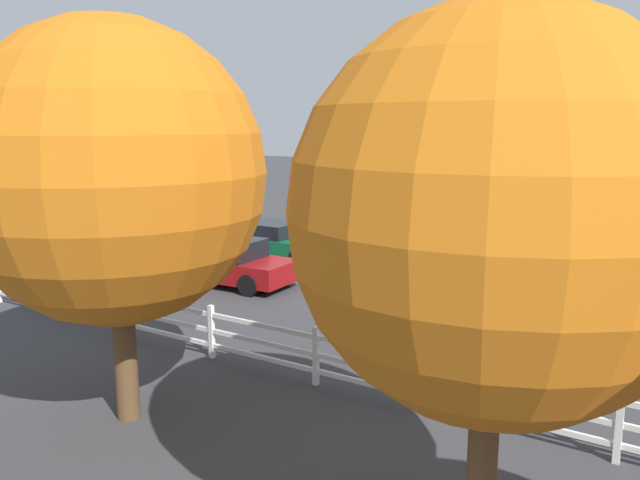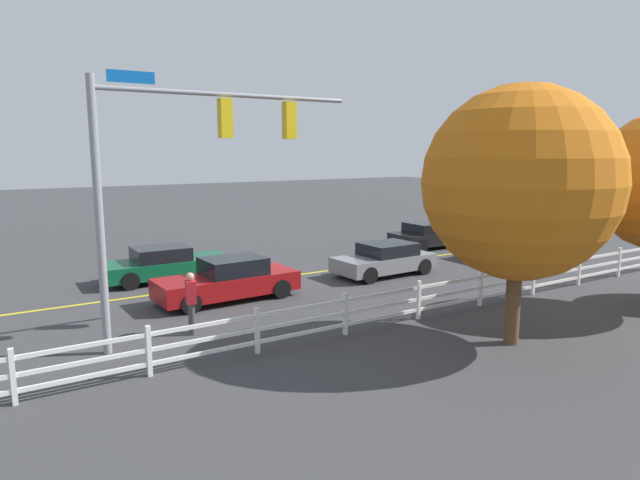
{
  "view_description": "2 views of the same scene",
  "coord_description": "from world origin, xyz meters",
  "px_view_note": "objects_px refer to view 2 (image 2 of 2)",
  "views": [
    {
      "loc": [
        -11.58,
        16.25,
        4.88
      ],
      "look_at": [
        -1.87,
        0.8,
        1.46
      ],
      "focal_mm": 35.02,
      "sensor_mm": 36.0,
      "label": 1
    },
    {
      "loc": [
        7.65,
        18.52,
        4.91
      ],
      "look_at": [
        -3.2,
        1.1,
        1.53
      ],
      "focal_mm": 30.75,
      "sensor_mm": 36.0,
      "label": 2
    }
  ],
  "objects_px": {
    "car_1": "(508,243)",
    "tree_0": "(520,183)",
    "car_3": "(432,235)",
    "car_4": "(229,280)",
    "pedestrian": "(191,300)",
    "car_0": "(385,259)",
    "car_2": "(166,264)"
  },
  "relations": [
    {
      "from": "car_1",
      "to": "car_2",
      "type": "relative_size",
      "value": 0.89
    },
    {
      "from": "car_1",
      "to": "tree_0",
      "type": "xyz_separation_m",
      "value": [
        9.31,
        7.73,
        3.43
      ]
    },
    {
      "from": "car_0",
      "to": "car_4",
      "type": "relative_size",
      "value": 0.88
    },
    {
      "from": "car_2",
      "to": "car_4",
      "type": "height_order",
      "value": "car_4"
    },
    {
      "from": "car_0",
      "to": "car_1",
      "type": "height_order",
      "value": "car_1"
    },
    {
      "from": "car_3",
      "to": "tree_0",
      "type": "bearing_deg",
      "value": -123.88
    },
    {
      "from": "car_1",
      "to": "pedestrian",
      "type": "xyz_separation_m",
      "value": [
        16.02,
        2.68,
        0.25
      ]
    },
    {
      "from": "car_0",
      "to": "car_1",
      "type": "distance_m",
      "value": 7.16
    },
    {
      "from": "car_0",
      "to": "car_3",
      "type": "height_order",
      "value": "car_3"
    },
    {
      "from": "car_0",
      "to": "pedestrian",
      "type": "bearing_deg",
      "value": 15.66
    },
    {
      "from": "car_0",
      "to": "pedestrian",
      "type": "xyz_separation_m",
      "value": [
        8.86,
        2.83,
        0.3
      ]
    },
    {
      "from": "car_0",
      "to": "pedestrian",
      "type": "distance_m",
      "value": 9.31
    },
    {
      "from": "car_0",
      "to": "car_4",
      "type": "bearing_deg",
      "value": -0.65
    },
    {
      "from": "car_1",
      "to": "tree_0",
      "type": "height_order",
      "value": "tree_0"
    },
    {
      "from": "car_1",
      "to": "tree_0",
      "type": "relative_size",
      "value": 0.64
    },
    {
      "from": "car_3",
      "to": "car_0",
      "type": "bearing_deg",
      "value": -147.26
    },
    {
      "from": "car_1",
      "to": "car_4",
      "type": "height_order",
      "value": "car_1"
    },
    {
      "from": "car_0",
      "to": "car_4",
      "type": "distance_m",
      "value": 6.69
    },
    {
      "from": "car_2",
      "to": "car_3",
      "type": "xyz_separation_m",
      "value": [
        -13.58,
        0.05,
        0.02
      ]
    },
    {
      "from": "car_0",
      "to": "car_4",
      "type": "height_order",
      "value": "car_4"
    },
    {
      "from": "car_4",
      "to": "pedestrian",
      "type": "height_order",
      "value": "pedestrian"
    },
    {
      "from": "car_3",
      "to": "car_4",
      "type": "bearing_deg",
      "value": -161.99
    },
    {
      "from": "pedestrian",
      "to": "tree_0",
      "type": "bearing_deg",
      "value": -24.98
    },
    {
      "from": "car_4",
      "to": "tree_0",
      "type": "relative_size",
      "value": 0.72
    },
    {
      "from": "car_3",
      "to": "car_1",
      "type": "bearing_deg",
      "value": -71.26
    },
    {
      "from": "car_3",
      "to": "car_4",
      "type": "height_order",
      "value": "car_4"
    },
    {
      "from": "car_2",
      "to": "car_4",
      "type": "distance_m",
      "value": 3.98
    },
    {
      "from": "car_1",
      "to": "car_3",
      "type": "height_order",
      "value": "car_1"
    },
    {
      "from": "car_4",
      "to": "pedestrian",
      "type": "relative_size",
      "value": 2.79
    },
    {
      "from": "pedestrian",
      "to": "tree_0",
      "type": "xyz_separation_m",
      "value": [
        -6.71,
        5.05,
        3.18
      ]
    },
    {
      "from": "car_3",
      "to": "pedestrian",
      "type": "distance_m",
      "value": 16.18
    },
    {
      "from": "car_2",
      "to": "pedestrian",
      "type": "bearing_deg",
      "value": -100.29
    }
  ]
}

